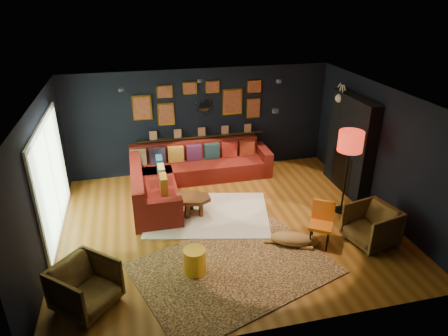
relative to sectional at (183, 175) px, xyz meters
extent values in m
plane|color=#986023|center=(0.61, -1.81, -0.32)|extent=(6.50, 6.50, 0.00)
plane|color=black|center=(0.61, 0.94, 0.98)|extent=(6.50, 0.00, 6.50)
plane|color=black|center=(0.61, -4.56, 0.98)|extent=(6.50, 0.00, 6.50)
plane|color=black|center=(-2.64, -1.81, 0.98)|extent=(0.00, 5.50, 5.50)
plane|color=black|center=(3.86, -1.81, 0.98)|extent=(0.00, 5.50, 5.50)
plane|color=white|center=(0.61, -1.81, 2.28)|extent=(6.50, 6.50, 0.00)
cube|color=maroon|center=(0.41, 0.44, -0.11)|extent=(3.20, 0.95, 0.42)
cube|color=maroon|center=(0.41, 0.80, 0.31)|extent=(3.20, 0.24, 0.46)
cube|color=maroon|center=(2.11, 0.44, 0.00)|extent=(0.22, 0.95, 0.64)
cube|color=maroon|center=(-0.71, -0.66, -0.11)|extent=(0.95, 2.20, 0.42)
cube|color=maroon|center=(-1.07, -0.66, 0.31)|extent=(0.24, 2.20, 0.46)
cube|color=maroon|center=(-0.71, -1.66, 0.00)|extent=(0.95, 0.22, 0.64)
cube|color=#BCBB90|center=(-0.99, 0.59, 0.30)|extent=(0.38, 0.14, 0.38)
cube|color=#323050|center=(-0.54, 0.59, 0.30)|extent=(0.38, 0.14, 0.38)
cube|color=gold|center=(-0.09, 0.59, 0.30)|extent=(0.38, 0.14, 0.38)
cube|color=#532350|center=(0.36, 0.59, 0.30)|extent=(0.38, 0.14, 0.38)
cube|color=#21454E|center=(0.81, 0.59, 0.30)|extent=(0.38, 0.14, 0.38)
cube|color=maroon|center=(1.26, 0.59, 0.30)|extent=(0.38, 0.14, 0.38)
cube|color=maroon|center=(1.71, 0.59, 0.30)|extent=(0.38, 0.14, 0.38)
cube|color=navy|center=(-0.53, 0.04, 0.30)|extent=(0.14, 0.38, 0.38)
cube|color=tan|center=(-0.53, -0.46, 0.30)|extent=(0.14, 0.38, 0.38)
cube|color=#A37922|center=(-0.53, -0.96, 0.30)|extent=(0.14, 0.38, 0.38)
cube|color=black|center=(0.61, 0.87, 0.60)|extent=(3.20, 0.12, 0.04)
cube|color=yellow|center=(-0.79, 0.91, 1.43)|extent=(0.45, 0.03, 0.60)
cube|color=#A75935|center=(-0.79, 0.89, 1.43)|extent=(0.38, 0.01, 0.51)
cube|color=yellow|center=(-0.24, 0.91, 1.23)|extent=(0.40, 0.03, 0.55)
cube|color=#A75935|center=(-0.24, 0.89, 1.23)|extent=(0.34, 0.01, 0.47)
cube|color=yellow|center=(-0.24, 0.91, 1.78)|extent=(0.38, 0.03, 0.30)
cube|color=#A75935|center=(-0.24, 0.89, 1.78)|extent=(0.32, 0.01, 0.25)
cube|color=yellow|center=(1.41, 0.91, 1.43)|extent=(0.50, 0.03, 0.65)
cube|color=#A75935|center=(1.41, 0.89, 1.43)|extent=(0.42, 0.01, 0.55)
cube|color=yellow|center=(1.96, 0.91, 1.23)|extent=(0.35, 0.03, 0.50)
cube|color=#A75935|center=(1.96, 0.89, 1.23)|extent=(0.30, 0.01, 0.42)
cube|color=yellow|center=(1.96, 0.91, 1.78)|extent=(0.35, 0.03, 0.30)
cube|color=#A75935|center=(1.96, 0.89, 1.78)|extent=(0.30, 0.01, 0.25)
cube|color=yellow|center=(0.36, 0.91, 1.83)|extent=(0.35, 0.03, 0.30)
cube|color=#A75935|center=(0.36, 0.89, 1.83)|extent=(0.30, 0.01, 0.25)
cube|color=yellow|center=(0.91, 0.91, 1.83)|extent=(0.35, 0.03, 0.30)
cube|color=#A75935|center=(0.91, 0.89, 1.83)|extent=(0.30, 0.01, 0.25)
cylinder|color=silver|center=(0.71, 0.91, 1.38)|extent=(0.28, 0.03, 0.28)
cone|color=yellow|center=(0.93, 0.91, 1.38)|extent=(0.03, 0.16, 0.03)
cone|color=yellow|center=(0.92, 0.91, 1.46)|extent=(0.04, 0.16, 0.04)
cone|color=yellow|center=(0.87, 0.91, 1.53)|extent=(0.04, 0.16, 0.04)
cone|color=yellow|center=(0.80, 0.91, 1.58)|extent=(0.04, 0.16, 0.04)
cone|color=yellow|center=(0.71, 0.91, 1.60)|extent=(0.03, 0.16, 0.03)
cone|color=yellow|center=(0.63, 0.91, 1.58)|extent=(0.04, 0.16, 0.04)
cone|color=yellow|center=(0.56, 0.91, 1.53)|extent=(0.04, 0.16, 0.04)
cone|color=yellow|center=(0.51, 0.91, 1.46)|extent=(0.04, 0.16, 0.04)
cone|color=yellow|center=(0.49, 0.91, 1.38)|extent=(0.03, 0.16, 0.03)
cone|color=yellow|center=(0.51, 0.91, 1.29)|extent=(0.04, 0.16, 0.04)
cone|color=yellow|center=(0.56, 0.91, 1.22)|extent=(0.04, 0.16, 0.04)
cone|color=yellow|center=(0.63, 0.91, 1.17)|extent=(0.04, 0.16, 0.04)
cone|color=yellow|center=(0.71, 0.91, 1.16)|extent=(0.03, 0.16, 0.03)
cone|color=yellow|center=(0.80, 0.91, 1.17)|extent=(0.04, 0.16, 0.04)
cone|color=yellow|center=(0.87, 0.91, 1.22)|extent=(0.04, 0.16, 0.04)
cone|color=yellow|center=(0.92, 0.91, 1.29)|extent=(0.04, 0.16, 0.04)
cube|color=black|center=(3.71, -0.91, 0.78)|extent=(0.30, 1.60, 2.20)
cube|color=black|center=(3.65, -0.91, 0.13)|extent=(0.20, 0.80, 0.90)
cone|color=white|center=(3.80, -0.41, 1.73)|extent=(0.35, 0.28, 0.28)
sphere|color=white|center=(3.58, -0.41, 1.73)|extent=(0.20, 0.20, 0.20)
cylinder|color=white|center=(3.60, -0.47, 1.90)|extent=(0.02, 0.10, 0.28)
cylinder|color=white|center=(3.60, -0.35, 1.90)|extent=(0.02, 0.10, 0.28)
cube|color=white|center=(-2.61, -1.21, 0.78)|extent=(0.04, 2.80, 2.20)
cube|color=#BDEAB3|center=(-2.58, -1.21, 0.78)|extent=(0.01, 2.60, 2.00)
cube|color=white|center=(-2.58, -1.21, 0.78)|extent=(0.02, 0.06, 2.00)
cylinder|color=black|center=(-1.19, -0.61, 2.24)|extent=(0.10, 0.10, 0.06)
cylinder|color=black|center=(0.41, -0.21, 2.24)|extent=(0.10, 0.10, 0.06)
cylinder|color=black|center=(2.01, -0.61, 2.24)|extent=(0.10, 0.10, 0.06)
cylinder|color=black|center=(1.21, -2.61, 2.24)|extent=(0.10, 0.10, 0.06)
cube|color=white|center=(0.32, -1.37, -0.31)|extent=(2.83, 2.32, 0.03)
cube|color=tan|center=(0.41, -3.16, -0.31)|extent=(3.73, 3.17, 0.02)
cylinder|color=#5B2E13|center=(-0.13, -1.42, -0.13)|extent=(0.10, 0.10, 0.31)
cylinder|color=#5B2E13|center=(0.16, -1.42, -0.13)|extent=(0.10, 0.10, 0.31)
cylinder|color=#5B2E13|center=(0.01, -1.08, -0.13)|extent=(0.10, 0.10, 0.31)
cylinder|color=#A52B1B|center=(-0.69, -1.49, -0.11)|extent=(0.55, 0.55, 0.36)
imported|color=#B1863C|center=(-1.94, -3.50, 0.09)|extent=(1.09, 1.09, 0.82)
imported|color=#B1863C|center=(3.06, -3.01, 0.08)|extent=(0.89, 0.93, 0.81)
cylinder|color=yellow|center=(-0.25, -3.13, -0.09)|extent=(0.37, 0.37, 0.47)
cylinder|color=black|center=(1.91, -2.92, -0.11)|extent=(0.03, 0.03, 0.42)
cylinder|color=black|center=(2.16, -3.08, -0.11)|extent=(0.03, 0.03, 0.42)
cylinder|color=black|center=(2.07, -2.67, -0.11)|extent=(0.03, 0.03, 0.42)
cylinder|color=black|center=(2.32, -2.83, -0.11)|extent=(0.03, 0.03, 0.42)
cube|color=#D25D12|center=(2.11, -2.87, 0.10)|extent=(0.56, 0.56, 0.06)
cube|color=#D25D12|center=(2.21, -2.73, 0.33)|extent=(0.36, 0.26, 0.40)
cylinder|color=black|center=(3.11, -1.86, -0.30)|extent=(0.30, 0.30, 0.04)
cylinder|color=black|center=(3.11, -1.86, 0.44)|extent=(0.04, 0.04, 1.45)
cylinder|color=red|center=(3.11, -1.86, 1.27)|extent=(0.49, 0.49, 0.41)
camera|label=1|loc=(-1.01, -8.43, 4.09)|focal=32.00mm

